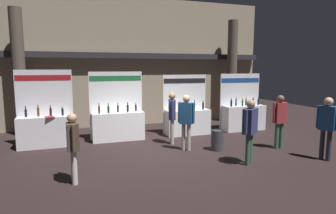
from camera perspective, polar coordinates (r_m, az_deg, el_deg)
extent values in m
plane|color=black|center=(8.94, -0.47, -8.88)|extent=(24.57, 24.57, 0.00)
cube|color=gray|center=(13.02, -6.83, 8.83)|extent=(12.28, 0.25, 5.63)
cube|color=#2D2D33|center=(12.73, -6.57, 10.12)|extent=(12.28, 0.20, 0.24)
cylinder|color=#51473D|center=(12.08, -27.58, 6.03)|extent=(0.46, 0.46, 4.76)
cylinder|color=#51473D|center=(13.92, 12.61, 6.84)|extent=(0.46, 0.46, 4.76)
cube|color=white|center=(10.17, -23.23, -4.54)|extent=(1.68, 0.60, 1.01)
cube|color=white|center=(10.38, -23.30, -0.09)|extent=(1.76, 0.04, 2.51)
cube|color=maroon|center=(10.28, -23.61, 5.37)|extent=(1.71, 0.01, 0.18)
cylinder|color=black|center=(10.20, -26.52, -1.11)|extent=(0.07, 0.07, 0.24)
cylinder|color=black|center=(10.18, -26.58, -0.19)|extent=(0.03, 0.03, 0.09)
cylinder|color=black|center=(10.17, -26.59, 0.11)|extent=(0.03, 0.03, 0.02)
cylinder|color=#472D14|center=(10.16, -24.48, -0.94)|extent=(0.07, 0.07, 0.27)
cylinder|color=#472D14|center=(10.13, -24.54, 0.05)|extent=(0.03, 0.03, 0.08)
cylinder|color=black|center=(10.13, -24.55, 0.34)|extent=(0.03, 0.03, 0.02)
cylinder|color=black|center=(10.12, -22.38, -0.93)|extent=(0.07, 0.07, 0.25)
cylinder|color=black|center=(10.10, -22.43, -0.01)|extent=(0.03, 0.03, 0.08)
cylinder|color=black|center=(10.10, -22.44, 0.26)|extent=(0.03, 0.03, 0.02)
cylinder|color=black|center=(10.06, -20.30, -0.95)|extent=(0.07, 0.07, 0.22)
cylinder|color=black|center=(10.04, -20.34, -0.14)|extent=(0.03, 0.03, 0.06)
cylinder|color=gold|center=(10.03, -20.35, 0.08)|extent=(0.03, 0.03, 0.02)
cube|color=maroon|center=(9.89, -22.59, -1.82)|extent=(0.35, 0.41, 0.01)
cube|color=white|center=(10.38, -9.91, -3.79)|extent=(1.82, 0.60, 1.01)
cube|color=white|center=(10.59, -10.28, 0.36)|extent=(1.91, 0.04, 2.44)
cube|color=#1E6638|center=(10.49, -10.39, 5.66)|extent=(1.86, 0.01, 0.18)
cylinder|color=black|center=(10.12, -13.59, -0.55)|extent=(0.06, 0.06, 0.26)
cylinder|color=black|center=(10.09, -13.62, 0.43)|extent=(0.03, 0.03, 0.09)
cylinder|color=black|center=(10.09, -13.63, 0.72)|extent=(0.03, 0.03, 0.02)
cylinder|color=#19381E|center=(10.16, -11.80, -0.52)|extent=(0.07, 0.07, 0.24)
cylinder|color=#19381E|center=(10.14, -11.83, 0.40)|extent=(0.03, 0.03, 0.09)
cylinder|color=red|center=(10.13, -11.84, 0.69)|extent=(0.03, 0.03, 0.02)
cylinder|color=black|center=(10.28, -9.98, -0.36)|extent=(0.06, 0.06, 0.24)
cylinder|color=black|center=(10.26, -10.00, 0.54)|extent=(0.03, 0.03, 0.08)
cylinder|color=gold|center=(10.26, -10.01, 0.83)|extent=(0.03, 0.03, 0.02)
cylinder|color=black|center=(10.23, -8.05, -0.32)|extent=(0.07, 0.07, 0.26)
cylinder|color=black|center=(10.21, -8.06, 0.62)|extent=(0.03, 0.03, 0.08)
cylinder|color=black|center=(10.20, -8.07, 0.88)|extent=(0.03, 0.03, 0.02)
cylinder|color=black|center=(10.46, -6.44, -0.21)|extent=(0.07, 0.07, 0.23)
cylinder|color=black|center=(10.44, -6.45, 0.59)|extent=(0.03, 0.03, 0.07)
cylinder|color=gold|center=(10.43, -6.45, 0.81)|extent=(0.03, 0.03, 0.02)
cube|color=white|center=(11.10, 3.95, -3.05)|extent=(1.70, 0.60, 0.96)
cube|color=white|center=(11.31, 3.33, 0.60)|extent=(1.79, 0.04, 2.31)
cube|color=black|center=(11.21, 3.41, 5.24)|extent=(1.74, 0.01, 0.18)
cylinder|color=black|center=(10.75, 1.09, -0.12)|extent=(0.08, 0.08, 0.24)
cylinder|color=black|center=(10.73, 1.10, 0.69)|extent=(0.03, 0.03, 0.06)
cylinder|color=red|center=(10.72, 1.10, 0.90)|extent=(0.03, 0.03, 0.02)
cylinder|color=#472D14|center=(10.91, 2.42, -0.01)|extent=(0.07, 0.07, 0.24)
cylinder|color=#472D14|center=(10.89, 2.43, 0.83)|extent=(0.03, 0.03, 0.08)
cylinder|color=black|center=(10.88, 2.43, 1.09)|extent=(0.03, 0.03, 0.02)
cylinder|color=black|center=(10.98, 3.96, 0.07)|extent=(0.06, 0.06, 0.26)
cylinder|color=black|center=(10.96, 3.97, 0.95)|extent=(0.03, 0.03, 0.08)
cylinder|color=red|center=(10.95, 3.97, 1.21)|extent=(0.03, 0.03, 0.02)
cylinder|color=#19381E|center=(11.15, 5.28, 0.21)|extent=(0.07, 0.07, 0.28)
cylinder|color=#19381E|center=(11.13, 5.29, 1.10)|extent=(0.03, 0.03, 0.07)
cylinder|color=black|center=(11.13, 5.30, 1.34)|extent=(0.03, 0.03, 0.02)
cylinder|color=black|center=(11.19, 7.00, 0.17)|extent=(0.07, 0.07, 0.26)
cylinder|color=black|center=(11.17, 7.02, 1.05)|extent=(0.03, 0.03, 0.08)
cylinder|color=gold|center=(11.16, 7.02, 1.31)|extent=(0.03, 0.03, 0.02)
cube|color=white|center=(12.26, 14.84, -2.11)|extent=(1.76, 0.60, 1.03)
cube|color=white|center=(12.45, 14.09, 1.10)|extent=(1.85, 0.04, 2.33)
cube|color=navy|center=(12.36, 14.28, 5.19)|extent=(1.79, 0.01, 0.18)
cylinder|color=black|center=(11.77, 12.52, 0.71)|extent=(0.07, 0.07, 0.25)
cylinder|color=black|center=(11.75, 12.54, 1.48)|extent=(0.03, 0.03, 0.07)
cylinder|color=black|center=(11.74, 12.55, 1.69)|extent=(0.03, 0.03, 0.02)
cylinder|color=black|center=(11.96, 13.42, 0.86)|extent=(0.06, 0.06, 0.28)
cylinder|color=black|center=(11.94, 13.44, 1.68)|extent=(0.03, 0.03, 0.07)
cylinder|color=black|center=(11.94, 13.45, 1.89)|extent=(0.03, 0.03, 0.02)
cylinder|color=#19381E|center=(12.02, 14.63, 0.74)|extent=(0.06, 0.06, 0.23)
cylinder|color=#19381E|center=(12.00, 14.66, 1.50)|extent=(0.03, 0.03, 0.09)
cylinder|color=gold|center=(12.00, 14.67, 1.75)|extent=(0.03, 0.03, 0.02)
cylinder|color=#19381E|center=(12.31, 15.28, 0.89)|extent=(0.07, 0.07, 0.24)
cylinder|color=#19381E|center=(12.29, 15.31, 1.62)|extent=(0.03, 0.03, 0.08)
cylinder|color=red|center=(12.29, 15.32, 1.84)|extent=(0.03, 0.03, 0.02)
cylinder|color=black|center=(12.35, 16.58, 0.94)|extent=(0.06, 0.06, 0.27)
cylinder|color=black|center=(12.33, 16.61, 1.69)|extent=(0.03, 0.03, 0.06)
cylinder|color=black|center=(12.33, 16.62, 1.87)|extent=(0.03, 0.03, 0.02)
cylinder|color=black|center=(12.51, 17.56, 0.91)|extent=(0.06, 0.06, 0.24)
cylinder|color=black|center=(12.49, 17.59, 1.61)|extent=(0.03, 0.03, 0.07)
cylinder|color=black|center=(12.48, 17.60, 1.82)|extent=(0.03, 0.03, 0.02)
cylinder|color=#38383D|center=(9.14, 9.78, -6.61)|extent=(0.40, 0.40, 0.62)
torus|color=black|center=(9.07, 9.83, -4.63)|extent=(0.39, 0.39, 0.02)
cylinder|color=#33563D|center=(7.91, 15.61, -8.24)|extent=(0.12, 0.12, 0.84)
cylinder|color=#33563D|center=(8.07, 16.12, -7.92)|extent=(0.12, 0.12, 0.84)
cube|color=navy|center=(7.82, 16.07, -2.74)|extent=(0.52, 0.47, 0.67)
sphere|color=tan|center=(7.75, 16.20, 0.58)|extent=(0.23, 0.23, 0.23)
cylinder|color=navy|center=(7.56, 15.31, -2.93)|extent=(0.08, 0.08, 0.63)
cylinder|color=navy|center=(8.07, 16.79, -2.32)|extent=(0.08, 0.08, 0.63)
cylinder|color=#23232D|center=(9.14, 29.43, -6.76)|extent=(0.12, 0.12, 0.86)
cylinder|color=#23232D|center=(9.19, 28.38, -6.62)|extent=(0.12, 0.12, 0.86)
cube|color=navy|center=(9.02, 29.22, -1.96)|extent=(0.38, 0.46, 0.68)
sphere|color=tan|center=(8.96, 29.42, 0.95)|extent=(0.24, 0.24, 0.24)
cylinder|color=navy|center=(9.08, 27.74, -1.69)|extent=(0.08, 0.08, 0.64)
cylinder|color=#ADA393|center=(9.81, 0.76, -4.84)|extent=(0.12, 0.12, 0.84)
cylinder|color=#ADA393|center=(9.67, 0.83, -5.02)|extent=(0.12, 0.12, 0.84)
cube|color=navy|center=(9.60, 0.80, -0.53)|extent=(0.30, 0.39, 0.67)
sphere|color=#8C6647|center=(9.54, 0.81, 2.18)|extent=(0.23, 0.23, 0.23)
cylinder|color=navy|center=(9.81, 0.71, -0.25)|extent=(0.08, 0.08, 0.63)
cylinder|color=navy|center=(9.38, 0.91, -0.61)|extent=(0.08, 0.08, 0.63)
cylinder|color=silver|center=(6.93, -18.30, -10.97)|extent=(0.12, 0.12, 0.77)
cylinder|color=silver|center=(6.76, -18.19, -11.45)|extent=(0.12, 0.12, 0.77)
cube|color=#47382D|center=(6.66, -18.50, -5.60)|extent=(0.27, 0.42, 0.61)
sphere|color=tan|center=(6.58, -18.65, -2.08)|extent=(0.21, 0.21, 0.21)
cylinder|color=#47382D|center=(6.90, -18.64, -5.02)|extent=(0.08, 0.08, 0.58)
cylinder|color=#47382D|center=(6.41, -18.36, -5.96)|extent=(0.08, 0.08, 0.58)
cylinder|color=#33563D|center=(9.89, 21.62, -5.32)|extent=(0.12, 0.12, 0.83)
cylinder|color=#33563D|center=(9.79, 20.85, -5.42)|extent=(0.12, 0.12, 0.83)
cube|color=maroon|center=(9.71, 21.45, -1.10)|extent=(0.36, 0.22, 0.66)
sphere|color=brown|center=(9.65, 21.58, 1.53)|extent=(0.23, 0.23, 0.23)
cylinder|color=maroon|center=(9.85, 22.48, -0.93)|extent=(0.08, 0.08, 0.62)
cylinder|color=maroon|center=(9.57, 20.40, -1.07)|extent=(0.08, 0.08, 0.62)
cylinder|color=#ADA393|center=(8.97, 4.14, -6.07)|extent=(0.12, 0.12, 0.84)
cylinder|color=#ADA393|center=(9.01, 3.12, -5.98)|extent=(0.12, 0.12, 0.84)
cube|color=navy|center=(8.84, 3.67, -1.26)|extent=(0.44, 0.42, 0.67)
sphere|color=tan|center=(8.78, 3.69, 1.68)|extent=(0.23, 0.23, 0.23)
cylinder|color=navy|center=(8.77, 5.12, -1.24)|extent=(0.08, 0.08, 0.63)
cylinder|color=navy|center=(8.91, 2.24, -1.07)|extent=(0.08, 0.08, 0.63)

